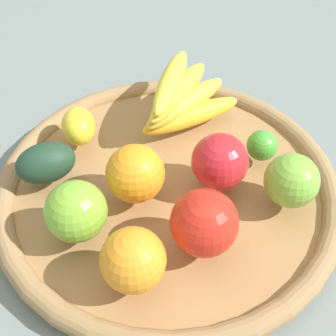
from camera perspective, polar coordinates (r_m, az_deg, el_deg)
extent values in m
plane|color=slate|center=(0.64, 0.00, -3.58)|extent=(2.40, 2.40, 0.00)
cylinder|color=#A57748|center=(0.63, 0.00, -2.90)|extent=(0.45, 0.45, 0.02)
torus|color=#9B764C|center=(0.62, 0.00, -2.21)|extent=(0.47, 0.47, 0.03)
ellipsoid|color=yellow|center=(0.68, 2.94, 6.56)|extent=(0.07, 0.16, 0.03)
ellipsoid|color=yellow|center=(0.68, 2.21, 8.14)|extent=(0.11, 0.15, 0.03)
ellipsoid|color=yellow|center=(0.68, 1.32, 9.51)|extent=(0.14, 0.13, 0.03)
ellipsoid|color=yellow|center=(0.67, 0.35, 10.72)|extent=(0.16, 0.10, 0.03)
sphere|color=#7DB93C|center=(0.58, 15.16, -1.52)|extent=(0.10, 0.10, 0.07)
sphere|color=green|center=(0.64, 11.65, 2.77)|extent=(0.04, 0.04, 0.04)
sphere|color=red|center=(0.51, 4.54, -6.83)|extent=(0.11, 0.11, 0.08)
sphere|color=orange|center=(0.56, -4.11, -0.71)|extent=(0.10, 0.10, 0.07)
sphere|color=#7EBA35|center=(0.54, -11.41, -5.32)|extent=(0.10, 0.10, 0.07)
sphere|color=orange|center=(0.49, -4.40, -11.37)|extent=(0.09, 0.09, 0.07)
sphere|color=red|center=(0.58, 6.48, 0.81)|extent=(0.08, 0.08, 0.07)
ellipsoid|color=#203E2B|center=(0.61, -15.01, 0.63)|extent=(0.07, 0.09, 0.05)
ellipsoid|color=yellow|center=(0.66, -11.13, 5.15)|extent=(0.07, 0.05, 0.05)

